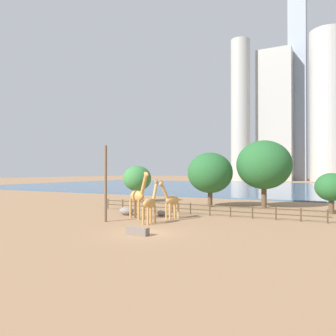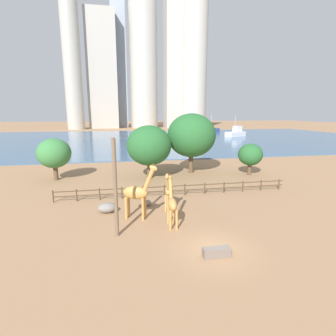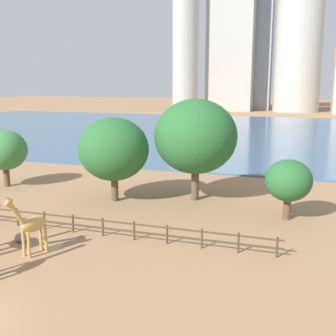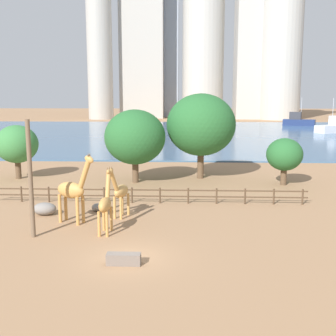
{
  "view_description": "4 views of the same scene",
  "coord_description": "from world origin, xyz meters",
  "px_view_note": "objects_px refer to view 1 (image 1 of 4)",
  "views": [
    {
      "loc": [
        13.47,
        -22.07,
        4.89
      ],
      "look_at": [
        -2.52,
        8.73,
        5.23
      ],
      "focal_mm": 35.0,
      "sensor_mm": 36.0,
      "label": 1
    },
    {
      "loc": [
        -6.01,
        -15.48,
        9.09
      ],
      "look_at": [
        -1.06,
        11.42,
        3.32
      ],
      "focal_mm": 28.0,
      "sensor_mm": 36.0,
      "label": 2
    },
    {
      "loc": [
        13.83,
        -12.74,
        10.36
      ],
      "look_at": [
        2.25,
        22.49,
        2.86
      ],
      "focal_mm": 45.0,
      "sensor_mm": 36.0,
      "label": 3
    },
    {
      "loc": [
        3.1,
        -21.79,
        8.76
      ],
      "look_at": [
        1.71,
        10.41,
        3.24
      ],
      "focal_mm": 45.0,
      "sensor_mm": 36.0,
      "label": 4
    }
  ],
  "objects_px": {
    "giraffe_companion": "(138,196)",
    "tree_right_tall": "(331,187)",
    "boulder_by_pole": "(161,213)",
    "giraffe_tall": "(150,203)",
    "feeding_trough": "(137,231)",
    "tree_left_small": "(137,179)",
    "giraffe_young": "(171,200)",
    "utility_pole": "(106,184)",
    "tree_left_large": "(264,165)",
    "boulder_near_fence": "(127,211)",
    "tree_center_broad": "(210,173)"
  },
  "relations": [
    {
      "from": "giraffe_companion",
      "to": "tree_right_tall",
      "type": "height_order",
      "value": "giraffe_companion"
    },
    {
      "from": "tree_right_tall",
      "to": "boulder_by_pole",
      "type": "bearing_deg",
      "value": -147.57
    },
    {
      "from": "giraffe_tall",
      "to": "feeding_trough",
      "type": "relative_size",
      "value": 2.3
    },
    {
      "from": "giraffe_companion",
      "to": "tree_left_small",
      "type": "distance_m",
      "value": 18.66
    },
    {
      "from": "giraffe_young",
      "to": "utility_pole",
      "type": "distance_m",
      "value": 6.87
    },
    {
      "from": "utility_pole",
      "to": "tree_left_small",
      "type": "relative_size",
      "value": 1.29
    },
    {
      "from": "giraffe_companion",
      "to": "feeding_trough",
      "type": "bearing_deg",
      "value": -33.64
    },
    {
      "from": "feeding_trough",
      "to": "tree_left_small",
      "type": "relative_size",
      "value": 0.31
    },
    {
      "from": "giraffe_young",
      "to": "tree_left_large",
      "type": "bearing_deg",
      "value": 174.56
    },
    {
      "from": "utility_pole",
      "to": "boulder_near_fence",
      "type": "relative_size",
      "value": 4.28
    },
    {
      "from": "tree_left_large",
      "to": "tree_right_tall",
      "type": "distance_m",
      "value": 9.15
    },
    {
      "from": "utility_pole",
      "to": "boulder_by_pole",
      "type": "xyz_separation_m",
      "value": [
        2.82,
        6.12,
        -3.39
      ]
    },
    {
      "from": "giraffe_tall",
      "to": "utility_pole",
      "type": "distance_m",
      "value": 4.86
    },
    {
      "from": "giraffe_tall",
      "to": "giraffe_companion",
      "type": "bearing_deg",
      "value": 54.5
    },
    {
      "from": "giraffe_tall",
      "to": "boulder_near_fence",
      "type": "distance_m",
      "value": 6.82
    },
    {
      "from": "tree_left_large",
      "to": "tree_left_small",
      "type": "relative_size",
      "value": 1.57
    },
    {
      "from": "giraffe_tall",
      "to": "tree_left_large",
      "type": "xyz_separation_m",
      "value": [
        6.72,
        18.74,
        3.81
      ]
    },
    {
      "from": "tree_center_broad",
      "to": "boulder_by_pole",
      "type": "bearing_deg",
      "value": -98.14
    },
    {
      "from": "tree_left_small",
      "to": "boulder_by_pole",
      "type": "bearing_deg",
      "value": -48.15
    },
    {
      "from": "tree_left_small",
      "to": "feeding_trough",
      "type": "bearing_deg",
      "value": -57.13
    },
    {
      "from": "boulder_near_fence",
      "to": "tree_left_small",
      "type": "relative_size",
      "value": 0.3
    },
    {
      "from": "giraffe_companion",
      "to": "tree_left_large",
      "type": "bearing_deg",
      "value": 84.63
    },
    {
      "from": "tree_center_broad",
      "to": "tree_left_small",
      "type": "bearing_deg",
      "value": 173.39
    },
    {
      "from": "giraffe_companion",
      "to": "utility_pole",
      "type": "distance_m",
      "value": 3.78
    },
    {
      "from": "boulder_near_fence",
      "to": "boulder_by_pole",
      "type": "height_order",
      "value": "boulder_near_fence"
    },
    {
      "from": "boulder_by_pole",
      "to": "tree_right_tall",
      "type": "xyz_separation_m",
      "value": [
        16.47,
        10.46,
        2.74
      ]
    },
    {
      "from": "giraffe_companion",
      "to": "tree_center_broad",
      "type": "relative_size",
      "value": 0.68
    },
    {
      "from": "giraffe_companion",
      "to": "boulder_near_fence",
      "type": "xyz_separation_m",
      "value": [
        -2.7,
        1.88,
        -1.88
      ]
    },
    {
      "from": "giraffe_companion",
      "to": "tree_left_large",
      "type": "relative_size",
      "value": 0.56
    },
    {
      "from": "feeding_trough",
      "to": "utility_pole",
      "type": "bearing_deg",
      "value": 146.86
    },
    {
      "from": "boulder_near_fence",
      "to": "tree_center_broad",
      "type": "relative_size",
      "value": 0.23
    },
    {
      "from": "utility_pole",
      "to": "tree_left_large",
      "type": "height_order",
      "value": "tree_left_large"
    },
    {
      "from": "boulder_by_pole",
      "to": "tree_left_small",
      "type": "distance_m",
      "value": 17.17
    },
    {
      "from": "utility_pole",
      "to": "tree_right_tall",
      "type": "relative_size",
      "value": 1.58
    },
    {
      "from": "utility_pole",
      "to": "giraffe_companion",
      "type": "bearing_deg",
      "value": 60.21
    },
    {
      "from": "giraffe_young",
      "to": "giraffe_tall",
      "type": "bearing_deg",
      "value": 10.71
    },
    {
      "from": "tree_right_tall",
      "to": "tree_left_small",
      "type": "relative_size",
      "value": 0.82
    },
    {
      "from": "boulder_near_fence",
      "to": "tree_right_tall",
      "type": "height_order",
      "value": "tree_right_tall"
    },
    {
      "from": "boulder_near_fence",
      "to": "feeding_trough",
      "type": "height_order",
      "value": "boulder_near_fence"
    },
    {
      "from": "giraffe_companion",
      "to": "giraffe_young",
      "type": "distance_m",
      "value": 3.44
    },
    {
      "from": "giraffe_companion",
      "to": "feeding_trough",
      "type": "xyz_separation_m",
      "value": [
        4.56,
        -7.2,
        -2.05
      ]
    },
    {
      "from": "tree_center_broad",
      "to": "tree_right_tall",
      "type": "bearing_deg",
      "value": -2.27
    },
    {
      "from": "giraffe_companion",
      "to": "utility_pole",
      "type": "xyz_separation_m",
      "value": [
        -1.76,
        -3.07,
        1.34
      ]
    },
    {
      "from": "giraffe_young",
      "to": "utility_pole",
      "type": "bearing_deg",
      "value": -29.35
    },
    {
      "from": "boulder_near_fence",
      "to": "tree_right_tall",
      "type": "distance_m",
      "value": 23.48
    },
    {
      "from": "giraffe_tall",
      "to": "boulder_near_fence",
      "type": "bearing_deg",
      "value": 56.06
    },
    {
      "from": "utility_pole",
      "to": "tree_center_broad",
      "type": "distance_m",
      "value": 17.76
    },
    {
      "from": "tree_left_small",
      "to": "tree_center_broad",
      "type": "bearing_deg",
      "value": -6.61
    },
    {
      "from": "tree_left_large",
      "to": "feeding_trough",
      "type": "bearing_deg",
      "value": -101.4
    },
    {
      "from": "utility_pole",
      "to": "tree_left_large",
      "type": "relative_size",
      "value": 0.82
    }
  ]
}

